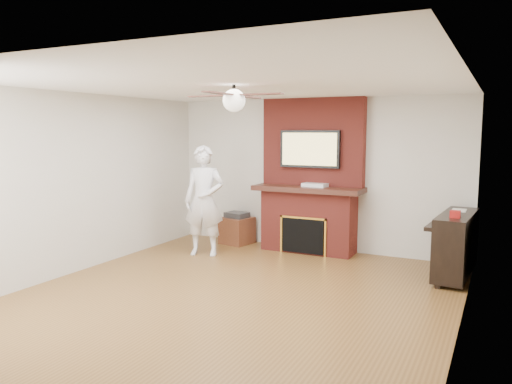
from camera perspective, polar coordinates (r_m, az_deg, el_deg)
The scene contains 11 objects.
room_shell at distance 5.86m, azimuth -2.48°, elevation -0.10°, with size 5.36×5.86×2.86m.
fireplace at distance 8.19m, azimuth 6.21°, elevation 0.12°, with size 1.78×0.64×2.50m.
tv at distance 8.09m, azimuth 6.16°, elevation 4.91°, with size 1.00×0.08×0.60m.
ceiling_fan at distance 5.82m, azimuth -2.53°, elevation 10.52°, with size 1.21×1.21×0.31m.
person at distance 7.93m, azimuth -5.95°, elevation -1.00°, with size 0.64×0.43×1.74m, color silver.
side_table at distance 8.80m, azimuth -2.19°, elevation -4.25°, with size 0.56×0.56×0.55m.
piano at distance 7.26m, azimuth 21.83°, elevation -5.46°, with size 0.58×1.36×0.97m.
cable_box at distance 8.05m, azimuth 6.75°, elevation 0.80°, with size 0.39×0.22×0.06m, color silver.
candle_orange at distance 8.18m, azimuth 4.48°, elevation -6.51°, with size 0.08×0.08×0.12m, color orange.
candle_green at distance 8.18m, azimuth 5.94°, elevation -6.60°, with size 0.08×0.08×0.10m, color #347C31.
candle_blue at distance 8.07m, azimuth 6.83°, elevation -6.91°, with size 0.06×0.06×0.07m, color navy.
Camera 1 is at (2.82, -5.08, 1.98)m, focal length 35.00 mm.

